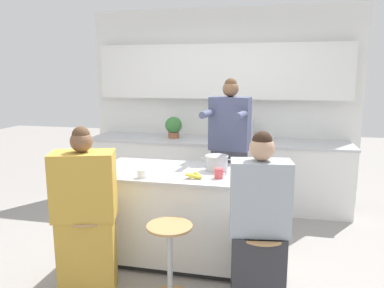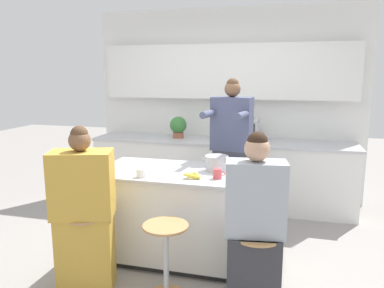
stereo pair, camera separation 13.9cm
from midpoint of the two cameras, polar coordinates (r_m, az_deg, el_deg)
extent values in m
plane|color=gray|center=(3.89, 0.74, -16.91)|extent=(16.00, 16.00, 0.00)
cube|color=silver|center=(5.45, 6.02, 5.91)|extent=(3.82, 0.06, 2.70)
cube|color=white|center=(5.32, 5.93, 10.92)|extent=(3.52, 0.16, 0.75)
cube|color=white|center=(5.23, 5.17, -4.42)|extent=(3.52, 0.68, 0.88)
cube|color=#BCBCC1|center=(5.13, 5.25, 0.47)|extent=(3.55, 0.71, 0.03)
cube|color=black|center=(3.87, 0.74, -16.52)|extent=(1.65, 0.71, 0.06)
cube|color=white|center=(3.70, 0.76, -10.62)|extent=(1.73, 0.79, 0.79)
cube|color=#BCBCC1|center=(3.57, 0.77, -4.43)|extent=(1.77, 0.83, 0.03)
cylinder|color=tan|center=(3.55, -14.16, -20.00)|extent=(0.38, 0.38, 0.01)
cylinder|color=#B7BABC|center=(3.40, -14.40, -15.50)|extent=(0.04, 0.04, 0.60)
cylinder|color=tan|center=(3.28, -14.66, -10.60)|extent=(0.36, 0.36, 0.02)
cylinder|color=#B7BABC|center=(3.12, -2.63, -17.66)|extent=(0.04, 0.04, 0.60)
cylinder|color=tan|center=(2.99, -2.69, -12.39)|extent=(0.36, 0.36, 0.02)
cylinder|color=#B7BABC|center=(3.02, 11.11, -18.97)|extent=(0.04, 0.04, 0.60)
cylinder|color=tan|center=(2.88, 11.34, -13.56)|extent=(0.36, 0.36, 0.02)
cube|color=#383842|center=(4.23, 6.82, -7.41)|extent=(0.39, 0.26, 0.98)
cube|color=#474C6B|center=(4.06, 7.07, 3.08)|extent=(0.45, 0.27, 0.57)
cylinder|color=#474C6B|center=(3.84, 3.50, 4.60)|extent=(0.11, 0.32, 0.07)
cylinder|color=#474C6B|center=(3.74, 8.68, 4.34)|extent=(0.11, 0.32, 0.07)
sphere|color=brown|center=(4.03, 7.19, 8.33)|extent=(0.19, 0.19, 0.17)
sphere|color=#513823|center=(4.03, 7.21, 9.00)|extent=(0.15, 0.15, 0.13)
cube|color=gold|center=(3.39, -14.70, -15.60)|extent=(0.51, 0.39, 0.64)
cube|color=gold|center=(3.17, -15.21, -5.92)|extent=(0.56, 0.42, 0.55)
sphere|color=brown|center=(3.09, -15.54, 0.52)|extent=(0.22, 0.22, 0.18)
sphere|color=#513823|center=(3.08, -15.58, 1.41)|extent=(0.18, 0.18, 0.14)
cube|color=#333338|center=(3.02, 10.66, -18.93)|extent=(0.42, 0.32, 0.64)
cube|color=#9EA8B2|center=(2.77, 11.09, -8.16)|extent=(0.46, 0.28, 0.55)
sphere|color=tan|center=(2.68, 11.37, -0.72)|extent=(0.21, 0.21, 0.18)
sphere|color=black|center=(2.67, 11.41, 0.34)|extent=(0.17, 0.17, 0.15)
cylinder|color=#B7BABC|center=(3.58, 4.88, -3.01)|extent=(0.21, 0.21, 0.14)
cylinder|color=#B7BABC|center=(3.57, 4.90, -1.86)|extent=(0.22, 0.22, 0.01)
cylinder|color=#B7BABC|center=(3.60, 2.85, -2.20)|extent=(0.05, 0.01, 0.01)
cylinder|color=#B7BABC|center=(3.55, 6.96, -2.43)|extent=(0.05, 0.01, 0.01)
cylinder|color=#B7BABC|center=(3.53, 11.26, -3.87)|extent=(0.23, 0.23, 0.08)
cylinder|color=white|center=(3.38, -6.63, -4.43)|extent=(0.08, 0.08, 0.08)
torus|color=white|center=(3.36, -5.77, -4.44)|extent=(0.04, 0.01, 0.04)
cylinder|color=#DB4C51|center=(3.33, 5.07, -4.53)|extent=(0.08, 0.08, 0.09)
torus|color=#DB4C51|center=(3.32, 5.94, -4.50)|extent=(0.04, 0.01, 0.04)
ellipsoid|color=yellow|center=(3.30, 1.16, -4.93)|extent=(0.14, 0.06, 0.06)
ellipsoid|color=yellow|center=(3.34, 0.72, -4.71)|extent=(0.11, 0.13, 0.06)
ellipsoid|color=yellow|center=(3.33, 1.93, -4.79)|extent=(0.12, 0.13, 0.06)
cube|color=#B2B5B7|center=(5.03, 8.00, 2.10)|extent=(0.49, 0.38, 0.30)
cube|color=black|center=(4.84, 7.19, 1.79)|extent=(0.31, 0.01, 0.23)
cube|color=black|center=(4.82, 9.81, 1.67)|extent=(0.09, 0.01, 0.24)
cylinder|color=#93563D|center=(5.26, -1.35, 1.39)|extent=(0.15, 0.15, 0.08)
sphere|color=#387538|center=(5.24, -1.35, 2.91)|extent=(0.23, 0.23, 0.23)
camera|label=1|loc=(0.07, -88.89, 0.21)|focal=35.00mm
camera|label=2|loc=(0.07, 91.11, -0.21)|focal=35.00mm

